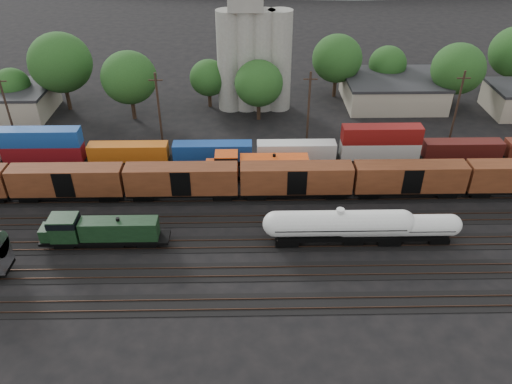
{
  "coord_description": "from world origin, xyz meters",
  "views": [
    {
      "loc": [
        2.17,
        -52.23,
        38.39
      ],
      "look_at": [
        3.17,
        2.0,
        3.0
      ],
      "focal_mm": 35.0,
      "sensor_mm": 36.0,
      "label": 1
    }
  ],
  "objects_px": {
    "grain_silo": "(253,49)",
    "orange_locomotive": "(255,166)",
    "green_locomotive": "(97,231)",
    "tank_car_a": "(339,225)"
  },
  "relations": [
    {
      "from": "green_locomotive",
      "to": "grain_silo",
      "type": "distance_m",
      "value": 46.09
    },
    {
      "from": "green_locomotive",
      "to": "tank_car_a",
      "type": "height_order",
      "value": "tank_car_a"
    },
    {
      "from": "orange_locomotive",
      "to": "grain_silo",
      "type": "relative_size",
      "value": 0.56
    },
    {
      "from": "green_locomotive",
      "to": "tank_car_a",
      "type": "xyz_separation_m",
      "value": [
        28.66,
        -0.0,
        0.5
      ]
    },
    {
      "from": "tank_car_a",
      "to": "green_locomotive",
      "type": "bearing_deg",
      "value": 180.0
    },
    {
      "from": "tank_car_a",
      "to": "orange_locomotive",
      "type": "bearing_deg",
      "value": 122.99
    },
    {
      "from": "tank_car_a",
      "to": "grain_silo",
      "type": "distance_m",
      "value": 42.95
    },
    {
      "from": "green_locomotive",
      "to": "tank_car_a",
      "type": "relative_size",
      "value": 0.84
    },
    {
      "from": "orange_locomotive",
      "to": "grain_silo",
      "type": "bearing_deg",
      "value": 89.71
    },
    {
      "from": "grain_silo",
      "to": "orange_locomotive",
      "type": "bearing_deg",
      "value": -90.29
    }
  ]
}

